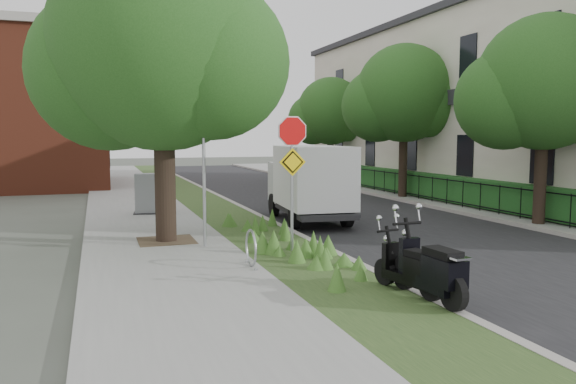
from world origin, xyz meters
The scene contains 22 objects.
ground centered at (0.00, 0.00, 0.00)m, with size 120.00×120.00×0.00m, color #4C5147.
sidewalk_near centered at (-4.25, 10.00, 0.06)m, with size 3.50×60.00×0.12m, color gray.
verge centered at (-1.50, 10.00, 0.06)m, with size 2.00×60.00×0.12m, color #28451D.
kerb_near centered at (-0.50, 10.00, 0.07)m, with size 0.20×60.00×0.13m, color #9E9991.
road centered at (3.00, 10.00, 0.01)m, with size 7.00×60.00×0.01m, color black.
kerb_far centered at (6.50, 10.00, 0.07)m, with size 0.20×60.00×0.13m, color #9E9991.
footpath_far centered at (8.20, 10.00, 0.06)m, with size 3.20×60.00×0.12m, color gray.
street_tree_main centered at (-4.08, 2.86, 4.80)m, with size 6.21×5.54×7.66m.
bare_post centered at (-3.20, 1.80, 2.12)m, with size 0.08×0.08×4.00m.
bike_hoop centered at (-2.70, -0.60, 0.50)m, with size 0.06×0.78×0.77m.
sign_assembly centered at (-1.40, 0.58, 2.33)m, with size 0.94×0.08×3.22m.
fence_far centered at (7.20, 10.00, 0.67)m, with size 0.04×24.00×1.00m.
hedge_far centered at (7.90, 10.00, 0.67)m, with size 1.00×24.00×1.10m, color #1A4619.
terrace_houses centered at (11.49, 10.00, 4.16)m, with size 7.40×26.40×8.20m.
brick_building centered at (-9.50, 22.00, 4.21)m, with size 9.40×10.40×8.30m.
far_tree_a centered at (6.94, 2.05, 4.13)m, with size 4.60×4.10×6.22m.
far_tree_b centered at (6.94, 10.05, 4.37)m, with size 4.83×4.31×6.56m.
far_tree_c centered at (6.94, 18.04, 3.95)m, with size 4.37×3.89×5.93m.
scooter_near centered at (-0.66, -3.47, 0.49)m, with size 0.54×1.60×0.77m.
scooter_far centered at (-0.59, -3.96, 0.56)m, with size 0.45×1.89×0.90m.
box_truck centered at (0.80, 5.19, 1.36)m, with size 2.21×4.75×2.08m.
utility_cabinet centered at (-3.95, 8.09, 0.77)m, with size 1.10×0.80×1.37m.
Camera 1 is at (-5.61, -11.44, 2.77)m, focal length 35.00 mm.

